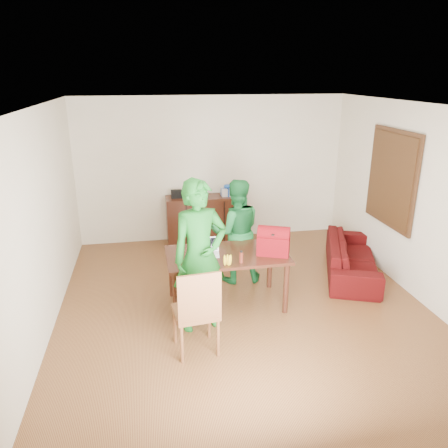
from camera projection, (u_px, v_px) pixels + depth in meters
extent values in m
cube|color=#492212|center=(243.00, 309.00, 6.11)|extent=(5.00, 5.50, 0.10)
cube|color=white|center=(246.00, 102.00, 5.19)|extent=(5.00, 5.50, 0.10)
cube|color=beige|center=(212.00, 169.00, 8.25)|extent=(5.00, 0.10, 2.70)
cube|color=beige|center=(332.00, 334.00, 3.05)|extent=(5.00, 0.10, 2.70)
cube|color=beige|center=(37.00, 225.00, 5.22)|extent=(0.10, 5.50, 2.70)
cube|color=beige|center=(423.00, 204.00, 6.07)|extent=(0.10, 5.50, 2.70)
cube|color=#3F2614|center=(392.00, 178.00, 6.64)|extent=(0.04, 1.28, 1.48)
cube|color=#452814|center=(390.00, 179.00, 6.64)|extent=(0.01, 1.18, 1.36)
cube|color=black|center=(204.00, 219.00, 8.24)|extent=(1.40, 0.45, 0.90)
cube|color=black|center=(177.00, 194.00, 7.99)|extent=(0.20, 0.14, 0.14)
cube|color=silver|center=(227.00, 192.00, 8.15)|extent=(0.24, 0.22, 0.14)
ellipsoid|color=#1847A0|center=(227.00, 186.00, 8.11)|extent=(0.14, 0.14, 0.07)
cube|color=black|center=(227.00, 255.00, 5.90)|extent=(1.64, 0.93, 0.04)
cylinder|color=black|center=(176.00, 298.00, 5.55)|extent=(0.07, 0.07, 0.72)
cylinder|color=black|center=(286.00, 288.00, 5.81)|extent=(0.07, 0.07, 0.72)
cylinder|color=black|center=(171.00, 273.00, 6.24)|extent=(0.07, 0.07, 0.72)
cylinder|color=black|center=(270.00, 265.00, 6.51)|extent=(0.07, 0.07, 0.72)
cube|color=brown|center=(196.00, 312.00, 4.97)|extent=(0.54, 0.52, 0.06)
cube|color=brown|center=(200.00, 297.00, 4.68)|extent=(0.49, 0.09, 0.55)
imported|color=#145D1A|center=(200.00, 256.00, 5.32)|extent=(0.80, 0.63, 1.92)
imported|color=#155F28|center=(236.00, 231.00, 6.60)|extent=(0.80, 0.63, 1.61)
cube|color=white|center=(208.00, 255.00, 5.84)|extent=(0.32, 0.24, 0.02)
cube|color=black|center=(208.00, 247.00, 5.81)|extent=(0.30, 0.11, 0.19)
cylinder|color=#561E13|center=(241.00, 257.00, 5.59)|extent=(0.07, 0.07, 0.16)
cube|color=maroon|center=(273.00, 243.00, 5.83)|extent=(0.48, 0.39, 0.31)
imported|color=#410B08|center=(352.00, 257.00, 6.99)|extent=(1.38, 2.04, 0.56)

